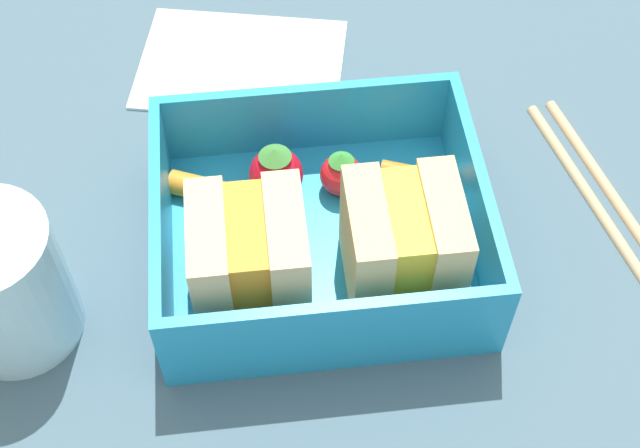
# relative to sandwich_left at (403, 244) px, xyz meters

# --- Properties ---
(ground_plane) EXTENTS (1.20, 1.20, 0.02)m
(ground_plane) POSITION_rel_sandwich_left_xyz_m (0.04, -0.03, -0.05)
(ground_plane) COLOR #445D6B
(bento_tray) EXTENTS (0.18, 0.15, 0.01)m
(bento_tray) POSITION_rel_sandwich_left_xyz_m (0.04, -0.03, -0.04)
(bento_tray) COLOR #2294C9
(bento_tray) RESTS_ON ground_plane
(bento_rim) EXTENTS (0.18, 0.15, 0.05)m
(bento_rim) POSITION_rel_sandwich_left_xyz_m (0.04, -0.03, -0.01)
(bento_rim) COLOR #2294C9
(bento_rim) RESTS_ON bento_tray
(sandwich_left) EXTENTS (0.06, 0.06, 0.06)m
(sandwich_left) POSITION_rel_sandwich_left_xyz_m (0.00, 0.00, 0.00)
(sandwich_left) COLOR #E4BC7F
(sandwich_left) RESTS_ON bento_tray
(sandwich_center_left) EXTENTS (0.06, 0.06, 0.06)m
(sandwich_center_left) POSITION_rel_sandwich_left_xyz_m (0.08, 0.00, 0.00)
(sandwich_center_left) COLOR #E5BD87
(sandwich_center_left) RESTS_ON bento_tray
(carrot_stick_left) EXTENTS (0.04, 0.02, 0.01)m
(carrot_stick_left) POSITION_rel_sandwich_left_xyz_m (-0.02, -0.07, -0.03)
(carrot_stick_left) COLOR orange
(carrot_stick_left) RESTS_ON bento_tray
(strawberry_far_left) EXTENTS (0.02, 0.02, 0.03)m
(strawberry_far_left) POSITION_rel_sandwich_left_xyz_m (0.02, -0.06, -0.02)
(strawberry_far_left) COLOR red
(strawberry_far_left) RESTS_ON bento_tray
(strawberry_left) EXTENTS (0.03, 0.03, 0.04)m
(strawberry_left) POSITION_rel_sandwich_left_xyz_m (0.06, -0.07, -0.02)
(strawberry_left) COLOR red
(strawberry_left) RESTS_ON bento_tray
(carrot_stick_far_left) EXTENTS (0.05, 0.03, 0.01)m
(carrot_stick_far_left) POSITION_rel_sandwich_left_xyz_m (0.10, -0.07, -0.02)
(carrot_stick_far_left) COLOR orange
(carrot_stick_far_left) RESTS_ON bento_tray
(chopstick_pair) EXTENTS (0.06, 0.18, 0.01)m
(chopstick_pair) POSITION_rel_sandwich_left_xyz_m (-0.13, -0.04, -0.04)
(chopstick_pair) COLOR tan
(chopstick_pair) RESTS_ON ground_plane
(drinking_glass) EXTENTS (0.07, 0.07, 0.08)m
(drinking_glass) POSITION_rel_sandwich_left_xyz_m (0.20, -0.00, -0.00)
(drinking_glass) COLOR silver
(drinking_glass) RESTS_ON ground_plane
(folded_napkin) EXTENTS (0.15, 0.12, 0.00)m
(folded_napkin) POSITION_rel_sandwich_left_xyz_m (0.07, -0.19, -0.04)
(folded_napkin) COLOR white
(folded_napkin) RESTS_ON ground_plane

